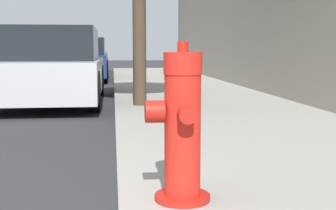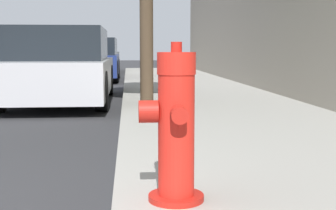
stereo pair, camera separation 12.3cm
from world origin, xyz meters
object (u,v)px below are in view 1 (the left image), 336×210
object	(u,v)px
fire_hydrant	(181,128)
parked_car_far	(86,56)
parked_car_near	(52,67)
parked_car_mid	(79,60)

from	to	relation	value
fire_hydrant	parked_car_far	xyz separation A→B (m)	(-1.57, 18.17, 0.16)
fire_hydrant	parked_car_near	size ratio (longest dim) A/B	0.21
fire_hydrant	parked_car_mid	bearing A→B (deg)	96.71
parked_car_near	fire_hydrant	bearing A→B (deg)	-76.24
parked_car_mid	parked_car_far	xyz separation A→B (m)	(-0.08, 5.53, 0.05)
parked_car_near	parked_car_mid	distance (m)	6.32
parked_car_far	fire_hydrant	bearing A→B (deg)	-85.08
parked_car_near	parked_car_far	distance (m)	11.85
fire_hydrant	parked_car_near	bearing A→B (deg)	103.76
parked_car_mid	fire_hydrant	bearing A→B (deg)	-83.29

